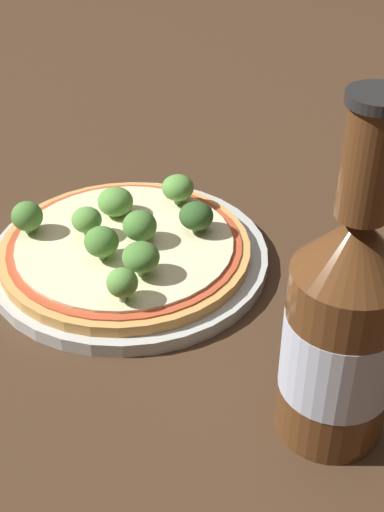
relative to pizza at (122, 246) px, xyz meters
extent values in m
plane|color=#3D2819|center=(0.00, 0.02, -0.02)|extent=(3.00, 3.00, 0.00)
cylinder|color=#B2B7B2|center=(0.00, 0.01, -0.01)|extent=(0.24, 0.24, 0.01)
cylinder|color=tan|center=(0.00, 0.00, 0.00)|extent=(0.22, 0.22, 0.01)
cylinder|color=#B74728|center=(0.00, 0.00, 0.00)|extent=(0.20, 0.20, 0.00)
cylinder|color=beige|center=(0.00, 0.00, 0.01)|extent=(0.19, 0.19, 0.00)
cylinder|color=#6B8E51|center=(0.01, 0.08, 0.01)|extent=(0.01, 0.01, 0.01)
ellipsoid|color=#568E3D|center=(0.01, 0.08, 0.02)|extent=(0.03, 0.03, 0.02)
cylinder|color=#6B8E51|center=(0.05, 0.05, 0.01)|extent=(0.01, 0.01, 0.01)
ellipsoid|color=#2D5123|center=(0.05, 0.05, 0.02)|extent=(0.03, 0.03, 0.02)
cylinder|color=#6B8E51|center=(0.01, 0.01, 0.01)|extent=(0.01, 0.01, 0.01)
ellipsoid|color=#477A33|center=(0.01, 0.01, 0.02)|extent=(0.03, 0.03, 0.03)
cylinder|color=#6B8E51|center=(-0.03, -0.01, 0.01)|extent=(0.01, 0.01, 0.01)
ellipsoid|color=#568E3D|center=(-0.03, -0.01, 0.02)|extent=(0.03, 0.03, 0.02)
cylinder|color=#6B8E51|center=(0.04, -0.03, 0.01)|extent=(0.01, 0.01, 0.01)
ellipsoid|color=#477A33|center=(0.04, -0.03, 0.02)|extent=(0.03, 0.03, 0.02)
cylinder|color=#6B8E51|center=(0.00, -0.03, 0.01)|extent=(0.01, 0.01, 0.01)
ellipsoid|color=#477A33|center=(0.00, -0.03, 0.02)|extent=(0.03, 0.03, 0.02)
cylinder|color=#6B8E51|center=(-0.08, -0.03, 0.01)|extent=(0.01, 0.01, 0.01)
ellipsoid|color=#477A33|center=(-0.08, -0.03, 0.02)|extent=(0.03, 0.03, 0.03)
cylinder|color=#6B8E51|center=(-0.03, 0.03, 0.01)|extent=(0.01, 0.01, 0.01)
ellipsoid|color=#568E3D|center=(-0.03, 0.03, 0.02)|extent=(0.03, 0.03, 0.03)
cylinder|color=#6B8E51|center=(0.05, -0.07, 0.01)|extent=(0.01, 0.01, 0.01)
ellipsoid|color=#568E3D|center=(0.05, -0.07, 0.02)|extent=(0.02, 0.02, 0.02)
cylinder|color=#563319|center=(0.23, -0.07, 0.05)|extent=(0.07, 0.07, 0.13)
cylinder|color=#B2BCD1|center=(0.23, -0.07, 0.05)|extent=(0.07, 0.07, 0.06)
cone|color=#563319|center=(0.23, -0.07, 0.13)|extent=(0.07, 0.07, 0.04)
cylinder|color=#563319|center=(0.23, -0.07, 0.18)|extent=(0.03, 0.03, 0.06)
cylinder|color=black|center=(0.23, -0.07, 0.22)|extent=(0.03, 0.03, 0.01)
camera|label=1|loc=(0.32, -0.40, 0.35)|focal=50.00mm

